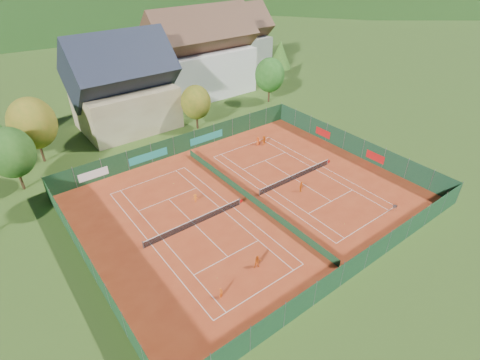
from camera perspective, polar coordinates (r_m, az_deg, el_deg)
name	(u,v)px	position (r m, az deg, el deg)	size (l,w,h in m)	color
ground	(250,200)	(47.13, 1.48, -3.11)	(600.00, 600.00, 0.00)	#2E4D18
clay_pad	(250,200)	(47.12, 1.48, -3.09)	(40.00, 32.00, 0.01)	#AC3719
court_markings_left	(195,225)	(43.58, -6.83, -6.83)	(11.03, 23.83, 0.00)	white
court_markings_right	(295,179)	(51.65, 8.43, 0.12)	(11.03, 23.83, 0.00)	white
tennis_net_left	(196,221)	(43.33, -6.70, -6.25)	(13.30, 0.10, 1.02)	#59595B
tennis_net_right	(296,176)	(51.49, 8.60, 0.64)	(13.30, 0.10, 1.02)	#59595B
court_divider	(250,197)	(46.83, 1.49, -2.60)	(0.03, 28.80, 1.00)	#14381F
fence_north	(182,144)	(57.61, -8.87, 5.45)	(40.00, 0.10, 3.00)	#13351B
fence_south	(355,266)	(38.09, 17.06, -12.48)	(40.00, 0.04, 3.00)	#163D20
fence_west	(88,262)	(39.73, -22.17, -11.47)	(0.04, 32.00, 3.00)	#153B1D
fence_east	(353,145)	(59.19, 16.84, 5.17)	(0.09, 32.00, 3.00)	#133620
chalet	(123,89)	(66.57, -17.37, 13.05)	(16.20, 12.00, 16.00)	#C8BA8D
hotel_block_a	(201,58)	(79.43, -5.99, 18.01)	(21.60, 11.00, 17.25)	silver
hotel_block_b	(233,44)	(93.65, -1.05, 19.99)	(17.28, 10.00, 15.50)	silver
tree_west_front	(11,153)	(54.38, -31.56, 3.56)	(5.72, 5.72, 8.69)	#422D17
tree_west_mid	(32,123)	(59.91, -29.08, 7.55)	(6.44, 6.44, 9.78)	#442B18
tree_center	(196,102)	(63.93, -6.75, 11.68)	(5.01, 5.01, 7.60)	#422A17
tree_east_front	(270,75)	(75.31, 4.55, 15.66)	(5.72, 5.72, 8.69)	#492A1A
tree_east_mid	(280,55)	(87.30, 6.14, 18.48)	(5.04, 5.04, 9.00)	#4B2B1A
tree_east_back	(229,50)	(88.19, -1.63, 19.24)	(7.15, 7.15, 10.86)	#472919
mountain_backdrop	(56,63)	(276.54, -26.23, 15.73)	(820.00, 530.00, 242.00)	black
ball_hopper	(395,207)	(48.82, 22.54, -3.77)	(0.34, 0.34, 0.80)	slate
loose_ball_0	(217,278)	(37.56, -3.52, -14.68)	(0.07, 0.07, 0.07)	#CCD833
loose_ball_1	(344,224)	(45.05, 15.63, -6.45)	(0.07, 0.07, 0.07)	#CCD833
loose_ball_2	(242,173)	(52.34, 0.31, 1.03)	(0.07, 0.07, 0.07)	#CCD833
loose_ball_3	(174,184)	(50.93, -10.09, -0.54)	(0.07, 0.07, 0.07)	#CCD833
player_left_near	(221,293)	(35.57, -2.90, -16.86)	(0.44, 0.29, 1.21)	orange
player_left_mid	(258,262)	(37.99, 2.73, -12.33)	(0.74, 0.58, 1.53)	#D85313
player_left_far	(195,198)	(46.79, -6.82, -2.76)	(0.76, 0.44, 1.18)	orange
player_right_near	(301,187)	(48.90, 9.28, -1.00)	(0.88, 0.37, 1.51)	orange
player_right_far_a	(258,141)	(59.65, 2.75, 5.98)	(0.66, 0.43, 1.35)	#EF5115
player_right_far_b	(264,140)	(59.69, 3.66, 6.07)	(1.43, 0.45, 1.54)	orange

